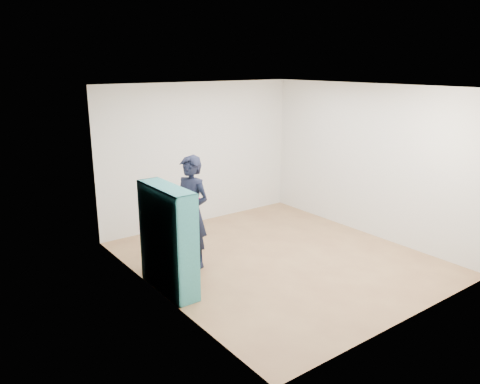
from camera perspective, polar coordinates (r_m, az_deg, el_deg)
floor at (r=7.34m, az=4.71°, el=-8.06°), size 4.50×4.50×0.00m
ceiling at (r=6.74m, az=5.21°, el=12.66°), size 4.50×4.50×0.00m
wall_left at (r=5.84m, az=-9.98°, el=-0.92°), size 0.02×4.50×2.60m
wall_right at (r=8.35m, az=15.34°, el=3.72°), size 0.02×4.50×2.60m
wall_back at (r=8.70m, az=-4.90°, el=4.67°), size 4.00×0.02×2.60m
wall_front at (r=5.51m, az=20.59°, el=-2.71°), size 4.00×0.02×2.60m
bookshelf at (r=6.17m, az=-8.92°, el=-5.95°), size 0.31×1.07×1.42m
person at (r=6.81m, az=-5.94°, el=-2.46°), size 0.56×0.70×1.67m
smartphone at (r=6.74m, az=-7.24°, el=-1.74°), size 0.05×0.10×0.14m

